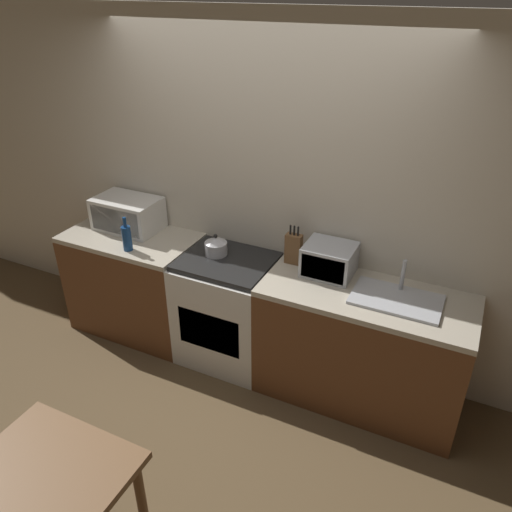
{
  "coord_description": "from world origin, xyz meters",
  "views": [
    {
      "loc": [
        1.44,
        -2.2,
        2.74
      ],
      "look_at": [
        0.12,
        0.53,
        1.05
      ],
      "focal_mm": 35.0,
      "sensor_mm": 36.0,
      "label": 1
    }
  ],
  "objects_px": {
    "stove_range": "(228,309)",
    "microwave": "(128,214)",
    "kettle": "(216,246)",
    "toaster_oven": "(329,260)",
    "dining_table": "(47,493)",
    "bottle": "(127,238)"
  },
  "relations": [
    {
      "from": "kettle",
      "to": "bottle",
      "type": "distance_m",
      "value": 0.69
    },
    {
      "from": "kettle",
      "to": "toaster_oven",
      "type": "xyz_separation_m",
      "value": [
        0.86,
        0.1,
        0.04
      ]
    },
    {
      "from": "kettle",
      "to": "microwave",
      "type": "relative_size",
      "value": 0.32
    },
    {
      "from": "stove_range",
      "to": "microwave",
      "type": "height_order",
      "value": "microwave"
    },
    {
      "from": "toaster_oven",
      "to": "dining_table",
      "type": "bearing_deg",
      "value": -108.07
    },
    {
      "from": "bottle",
      "to": "dining_table",
      "type": "distance_m",
      "value": 1.94
    },
    {
      "from": "microwave",
      "to": "dining_table",
      "type": "bearing_deg",
      "value": -62.03
    },
    {
      "from": "kettle",
      "to": "stove_range",
      "type": "bearing_deg",
      "value": -19.89
    },
    {
      "from": "kettle",
      "to": "toaster_oven",
      "type": "relative_size",
      "value": 0.49
    },
    {
      "from": "microwave",
      "to": "kettle",
      "type": "bearing_deg",
      "value": -4.91
    },
    {
      "from": "toaster_oven",
      "to": "dining_table",
      "type": "height_order",
      "value": "toaster_oven"
    },
    {
      "from": "toaster_oven",
      "to": "dining_table",
      "type": "distance_m",
      "value": 2.18
    },
    {
      "from": "microwave",
      "to": "toaster_oven",
      "type": "distance_m",
      "value": 1.74
    },
    {
      "from": "microwave",
      "to": "toaster_oven",
      "type": "relative_size",
      "value": 1.53
    },
    {
      "from": "microwave",
      "to": "toaster_oven",
      "type": "xyz_separation_m",
      "value": [
        1.74,
        0.02,
        -0.02
      ]
    },
    {
      "from": "kettle",
      "to": "microwave",
      "type": "xyz_separation_m",
      "value": [
        -0.88,
        0.08,
        0.06
      ]
    },
    {
      "from": "stove_range",
      "to": "dining_table",
      "type": "height_order",
      "value": "stove_range"
    },
    {
      "from": "stove_range",
      "to": "bottle",
      "type": "distance_m",
      "value": 0.96
    },
    {
      "from": "kettle",
      "to": "dining_table",
      "type": "relative_size",
      "value": 0.22
    },
    {
      "from": "bottle",
      "to": "stove_range",
      "type": "bearing_deg",
      "value": 14.49
    },
    {
      "from": "stove_range",
      "to": "toaster_oven",
      "type": "bearing_deg",
      "value": 10.51
    },
    {
      "from": "microwave",
      "to": "dining_table",
      "type": "relative_size",
      "value": 0.7
    }
  ]
}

